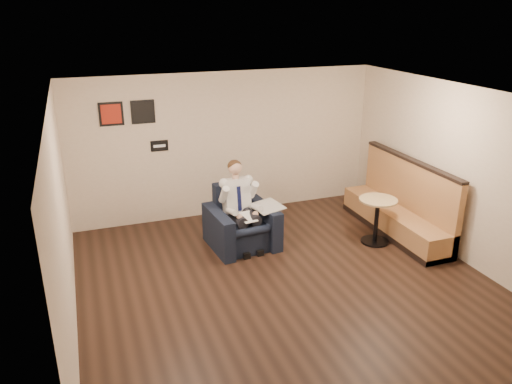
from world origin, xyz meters
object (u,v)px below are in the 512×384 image
object	(u,v)px
side_table	(253,232)
smartphone	(252,217)
banquette	(397,198)
seated_man	(245,211)
armchair	(242,218)
coffee_mug	(259,215)
cafe_table	(376,221)
green_folder	(252,222)

from	to	relation	value
side_table	smartphone	world-z (taller)	smartphone
side_table	smartphone	bearing A→B (deg)	78.62
banquette	seated_man	bearing A→B (deg)	173.80
armchair	coffee_mug	size ratio (longest dim) A/B	11.85
banquette	cafe_table	world-z (taller)	banquette
armchair	seated_man	world-z (taller)	seated_man
coffee_mug	smartphone	world-z (taller)	coffee_mug
green_folder	smartphone	distance (m)	0.19
armchair	banquette	bearing A→B (deg)	-13.90
smartphone	green_folder	bearing A→B (deg)	-103.96
side_table	coffee_mug	size ratio (longest dim) A/B	5.79
armchair	side_table	bearing A→B (deg)	-3.64
side_table	cafe_table	distance (m)	2.16
armchair	coffee_mug	bearing A→B (deg)	15.18
smartphone	cafe_table	size ratio (longest dim) A/B	0.16
banquette	cafe_table	xyz separation A→B (m)	(-0.57, -0.25, -0.27)
smartphone	banquette	size ratio (longest dim) A/B	0.05
coffee_mug	cafe_table	distance (m)	2.05
side_table	green_folder	bearing A→B (deg)	-140.33
green_folder	seated_man	bearing A→B (deg)	-145.84
armchair	cafe_table	size ratio (longest dim) A/B	1.31
armchair	green_folder	xyz separation A→B (m)	(0.19, -0.02, -0.08)
green_folder	banquette	xyz separation A→B (m)	(2.63, -0.42, 0.24)
armchair	cafe_table	world-z (taller)	armchair
side_table	cafe_table	bearing A→B (deg)	-18.71
banquette	coffee_mug	bearing A→B (deg)	166.77
coffee_mug	side_table	bearing A→B (deg)	-140.33
smartphone	banquette	world-z (taller)	banquette
side_table	seated_man	bearing A→B (deg)	-145.07
side_table	banquette	world-z (taller)	banquette
green_folder	smartphone	bearing A→B (deg)	72.01
coffee_mug	green_folder	bearing A→B (deg)	-140.33
armchair	seated_man	xyz separation A→B (m)	(0.01, -0.13, 0.19)
coffee_mug	banquette	distance (m)	2.52
smartphone	banquette	distance (m)	2.65
seated_man	side_table	size ratio (longest dim) A/B	2.71
cafe_table	coffee_mug	bearing A→B (deg)	156.41
armchair	coffee_mug	world-z (taller)	armchair
coffee_mug	cafe_table	xyz separation A→B (m)	(1.88, -0.82, -0.06)
seated_man	coffee_mug	distance (m)	0.51
side_table	green_folder	world-z (taller)	green_folder
seated_man	smartphone	distance (m)	0.47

